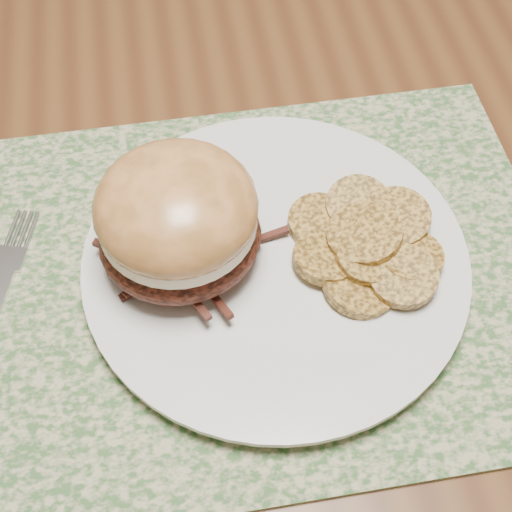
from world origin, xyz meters
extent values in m
cube|color=#573419|center=(0.00, 0.00, 0.73)|extent=(1.50, 0.90, 0.04)
cube|color=#395D30|center=(0.02, 0.00, 0.75)|extent=(0.45, 0.33, 0.00)
cylinder|color=silver|center=(0.04, 0.00, 0.76)|extent=(0.26, 0.26, 0.02)
ellipsoid|color=black|center=(-0.02, 0.01, 0.79)|extent=(0.13, 0.12, 0.05)
cylinder|color=#F1E1C5|center=(-0.02, 0.01, 0.81)|extent=(0.12, 0.12, 0.01)
ellipsoid|color=#B5723B|center=(-0.02, 0.01, 0.83)|extent=(0.13, 0.13, 0.06)
cylinder|color=#A97C31|center=(0.08, 0.02, 0.77)|extent=(0.06, 0.06, 0.01)
cylinder|color=#A97C31|center=(0.11, 0.03, 0.78)|extent=(0.06, 0.06, 0.02)
cylinder|color=#A97C31|center=(0.13, 0.01, 0.77)|extent=(0.07, 0.07, 0.02)
cylinder|color=#A97C31|center=(0.07, -0.01, 0.78)|extent=(0.06, 0.06, 0.02)
cylinder|color=#A97C31|center=(0.10, 0.00, 0.78)|extent=(0.07, 0.07, 0.02)
cylinder|color=#A97C31|center=(0.13, -0.02, 0.78)|extent=(0.06, 0.06, 0.01)
cylinder|color=#A97C31|center=(0.09, -0.03, 0.77)|extent=(0.06, 0.06, 0.02)
cylinder|color=#A97C31|center=(0.12, -0.04, 0.78)|extent=(0.06, 0.06, 0.01)
cylinder|color=#A97C31|center=(0.10, -0.02, 0.78)|extent=(0.05, 0.05, 0.02)
cylinder|color=#A97C31|center=(0.13, 0.01, 0.78)|extent=(0.06, 0.06, 0.02)
cube|color=silver|center=(-0.15, 0.04, 0.76)|extent=(0.03, 0.03, 0.00)
camera|label=1|loc=(-0.02, -0.28, 1.19)|focal=50.00mm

